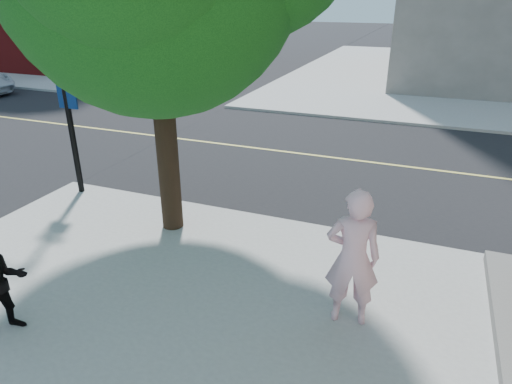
% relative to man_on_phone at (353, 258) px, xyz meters
% --- Properties ---
extents(ground, '(140.00, 140.00, 0.00)m').
position_rel_man_on_phone_xyz_m(ground, '(-6.44, 2.71, -1.15)').
color(ground, black).
rests_on(ground, ground).
extents(road_ew, '(140.00, 9.00, 0.01)m').
position_rel_man_on_phone_xyz_m(road_ew, '(-6.44, 7.21, -1.15)').
color(road_ew, black).
rests_on(road_ew, ground).
extents(sidewalk_nw, '(26.00, 25.00, 0.12)m').
position_rel_man_on_phone_xyz_m(sidewalk_nw, '(-29.44, 24.21, -1.09)').
color(sidewalk_nw, '#9E9E9C').
rests_on(sidewalk_nw, ground).
extents(man_on_phone, '(0.84, 0.64, 2.06)m').
position_rel_man_on_phone_xyz_m(man_on_phone, '(0.00, 0.00, 0.00)').
color(man_on_phone, '#FDBCCA').
rests_on(man_on_phone, sidewalk_se).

